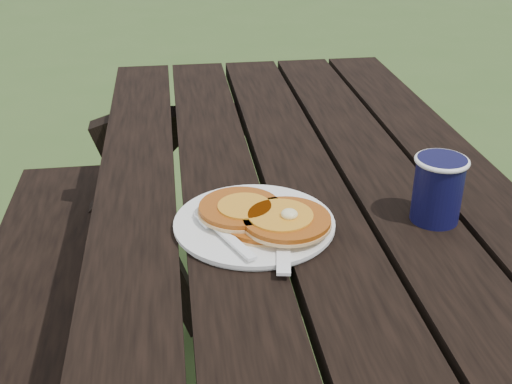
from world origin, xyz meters
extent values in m
cube|color=black|center=(0.00, 0.00, 0.73)|extent=(0.75, 1.80, 0.04)
cylinder|color=white|center=(-0.11, -0.03, 0.76)|extent=(0.25, 0.25, 0.01)
cylinder|color=#AA4F13|center=(-0.10, -0.04, 0.77)|extent=(0.13, 0.13, 0.01)
cylinder|color=#AA4F13|center=(-0.13, -0.01, 0.78)|extent=(0.13, 0.13, 0.01)
cylinder|color=#AA4F13|center=(-0.07, -0.06, 0.78)|extent=(0.14, 0.14, 0.01)
cylinder|color=#BE791B|center=(-0.08, -0.05, 0.79)|extent=(0.10, 0.10, 0.00)
ellipsoid|color=#F4E59E|center=(-0.06, -0.06, 0.79)|extent=(0.03, 0.03, 0.02)
cube|color=white|center=(-0.08, -0.09, 0.76)|extent=(0.05, 0.18, 0.00)
cylinder|color=black|center=(0.18, -0.04, 0.80)|extent=(0.08, 0.08, 0.11)
torus|color=white|center=(0.18, -0.04, 0.86)|extent=(0.09, 0.09, 0.01)
cylinder|color=black|center=(0.18, -0.04, 0.85)|extent=(0.07, 0.07, 0.01)
camera|label=1|loc=(-0.23, -0.90, 1.27)|focal=45.00mm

